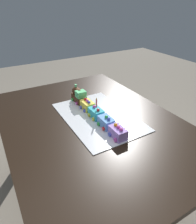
# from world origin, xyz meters

# --- Properties ---
(ground_plane) EXTENTS (8.00, 8.00, 0.00)m
(ground_plane) POSITION_xyz_m (0.00, 0.00, 0.00)
(ground_plane) COLOR gray
(dining_table) EXTENTS (1.40, 1.00, 0.74)m
(dining_table) POSITION_xyz_m (0.00, 0.00, 0.63)
(dining_table) COLOR black
(dining_table) RESTS_ON ground
(cake_board) EXTENTS (0.60, 0.40, 0.00)m
(cake_board) POSITION_xyz_m (-0.02, 0.06, 0.74)
(cake_board) COLOR silver
(cake_board) RESTS_ON dining_table
(cake_locomotive) EXTENTS (0.14, 0.08, 0.12)m
(cake_locomotive) POSITION_xyz_m (-0.26, 0.04, 0.79)
(cake_locomotive) COLOR #472816
(cake_locomotive) RESTS_ON cake_board
(cake_car_tanker_lemon) EXTENTS (0.10, 0.08, 0.07)m
(cake_car_tanker_lemon) POSITION_xyz_m (-0.13, 0.04, 0.77)
(cake_car_tanker_lemon) COLOR #F4E04C
(cake_car_tanker_lemon) RESTS_ON cake_board
(cake_car_gondola_turquoise) EXTENTS (0.10, 0.08, 0.07)m
(cake_car_gondola_turquoise) POSITION_xyz_m (-0.01, 0.04, 0.77)
(cake_car_gondola_turquoise) COLOR #38B7C6
(cake_car_gondola_turquoise) RESTS_ON cake_board
(cake_car_hopper_sky_blue) EXTENTS (0.10, 0.08, 0.07)m
(cake_car_hopper_sky_blue) POSITION_xyz_m (0.10, 0.04, 0.77)
(cake_car_hopper_sky_blue) COLOR #669EEA
(cake_car_hopper_sky_blue) RESTS_ON cake_board
(cake_car_caboose_lavender) EXTENTS (0.10, 0.08, 0.07)m
(cake_car_caboose_lavender) POSITION_xyz_m (0.22, 0.04, 0.77)
(cake_car_caboose_lavender) COLOR #AD84E0
(cake_car_caboose_lavender) RESTS_ON cake_board
(birthday_candle) EXTENTS (0.01, 0.01, 0.07)m
(birthday_candle) POSITION_xyz_m (-0.01, 0.04, 0.85)
(birthday_candle) COLOR #F24C59
(birthday_candle) RESTS_ON cake_car_gondola_turquoise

